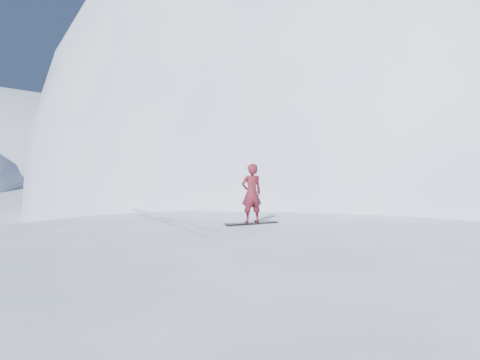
% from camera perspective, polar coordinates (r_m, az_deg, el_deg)
% --- Properties ---
extents(ground, '(400.00, 400.00, 0.00)m').
position_cam_1_polar(ground, '(12.12, 8.03, -17.74)').
color(ground, white).
rests_on(ground, ground).
extents(near_ridge, '(36.00, 28.00, 4.80)m').
position_cam_1_polar(near_ridge, '(15.10, 6.47, -13.51)').
color(near_ridge, white).
rests_on(near_ridge, ground).
extents(summit_peak, '(60.00, 56.00, 56.00)m').
position_cam_1_polar(summit_peak, '(45.33, 18.93, -2.59)').
color(summit_peak, white).
rests_on(summit_peak, ground).
extents(peak_shoulder, '(28.00, 24.00, 18.00)m').
position_cam_1_polar(peak_shoulder, '(33.97, 8.62, -4.28)').
color(peak_shoulder, white).
rests_on(peak_shoulder, ground).
extents(wind_bumps, '(16.00, 14.40, 1.00)m').
position_cam_1_polar(wind_bumps, '(13.76, 1.89, -15.14)').
color(wind_bumps, white).
rests_on(wind_bumps, ground).
extents(snowboard, '(1.48, 0.39, 0.02)m').
position_cam_1_polar(snowboard, '(14.15, 1.23, -4.61)').
color(snowboard, black).
rests_on(snowboard, near_ridge).
extents(snowboarder, '(0.59, 0.42, 1.55)m').
position_cam_1_polar(snowboarder, '(14.07, 1.24, -1.42)').
color(snowboarder, maroon).
rests_on(snowboarder, snowboard).
extents(board_tracks, '(1.69, 5.92, 0.04)m').
position_cam_1_polar(board_tracks, '(15.05, -7.51, -4.14)').
color(board_tracks, silver).
rests_on(board_tracks, ground).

